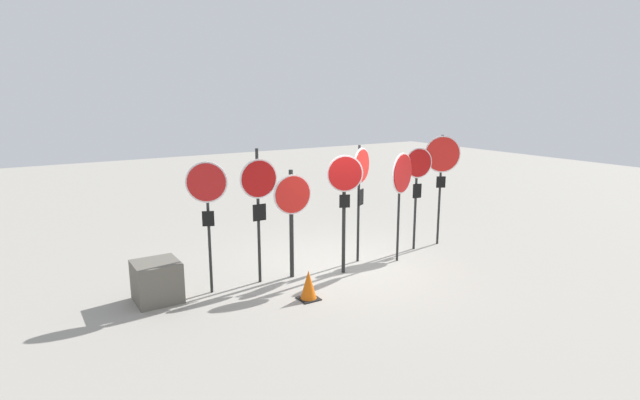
% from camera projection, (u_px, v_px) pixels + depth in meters
% --- Properties ---
extents(ground_plane, '(40.00, 40.00, 0.00)m').
position_uv_depth(ground_plane, '(348.00, 266.00, 10.26)').
color(ground_plane, gray).
extents(stop_sign_0, '(0.66, 0.31, 2.36)m').
position_uv_depth(stop_sign_0, '(207.00, 194.00, 8.48)').
color(stop_sign_0, black).
rests_on(stop_sign_0, ground).
extents(stop_sign_1, '(0.72, 0.12, 2.52)m').
position_uv_depth(stop_sign_1, '(259.00, 190.00, 8.99)').
color(stop_sign_1, black).
rests_on(stop_sign_1, ground).
extents(stop_sign_2, '(0.75, 0.16, 2.09)m').
position_uv_depth(stop_sign_2, '(292.00, 205.00, 9.32)').
color(stop_sign_2, black).
rests_on(stop_sign_2, ground).
extents(stop_sign_3, '(0.66, 0.30, 2.35)m').
position_uv_depth(stop_sign_3, '(345.00, 189.00, 9.49)').
color(stop_sign_3, black).
rests_on(stop_sign_3, ground).
extents(stop_sign_4, '(0.64, 0.37, 2.46)m').
position_uv_depth(stop_sign_4, '(361.00, 176.00, 10.15)').
color(stop_sign_4, black).
rests_on(stop_sign_4, ground).
extents(stop_sign_5, '(0.79, 0.35, 2.30)m').
position_uv_depth(stop_sign_5, '(402.00, 179.00, 10.20)').
color(stop_sign_5, black).
rests_on(stop_sign_5, ground).
extents(stop_sign_6, '(0.66, 0.18, 2.32)m').
position_uv_depth(stop_sign_6, '(418.00, 174.00, 10.99)').
color(stop_sign_6, black).
rests_on(stop_sign_6, ground).
extents(stop_sign_7, '(0.75, 0.42, 2.56)m').
position_uv_depth(stop_sign_7, '(442.00, 162.00, 11.34)').
color(stop_sign_7, black).
rests_on(stop_sign_7, ground).
extents(traffic_cone_0, '(0.34, 0.34, 0.52)m').
position_uv_depth(traffic_cone_0, '(309.00, 285.00, 8.55)').
color(traffic_cone_0, black).
rests_on(traffic_cone_0, ground).
extents(storage_crate, '(0.74, 0.72, 0.69)m').
position_uv_depth(storage_crate, '(157.00, 281.00, 8.47)').
color(storage_crate, '#605B51').
rests_on(storage_crate, ground).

